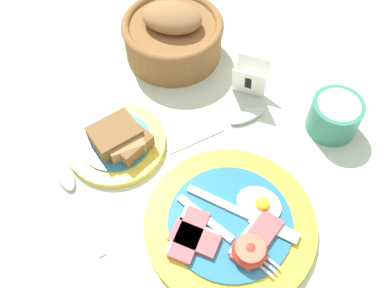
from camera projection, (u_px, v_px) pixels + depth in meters
The scene contains 8 objects.
ground_plane at pixel (166, 203), 0.72m from camera, with size 3.00×3.00×0.00m, color #B7CCB7.
breakfast_plate at pixel (231, 225), 0.69m from camera, with size 0.27×0.27×0.04m.
bread_plate at pixel (118, 141), 0.76m from camera, with size 0.17×0.17×0.05m.
sugar_cup at pixel (335, 115), 0.77m from camera, with size 0.09×0.09×0.06m.
bread_basket at pixel (173, 35), 0.86m from camera, with size 0.19×0.19×0.11m.
number_card at pixel (250, 79), 0.81m from camera, with size 0.07×0.05×0.07m.
teaspoon_by_saucer at pixel (70, 187), 0.73m from camera, with size 0.18×0.12×0.01m.
teaspoon_near_cup at pixel (234, 122), 0.80m from camera, with size 0.12×0.17×0.01m.
Camera 1 is at (0.19, -0.26, 0.65)m, focal length 42.00 mm.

